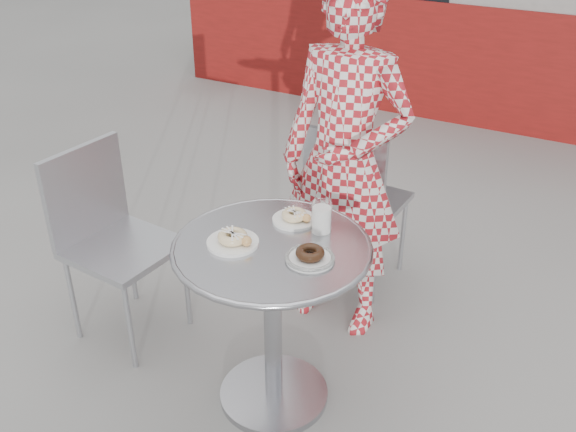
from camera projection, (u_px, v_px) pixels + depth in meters
The scene contains 9 objects.
ground at pixel (267, 394), 2.77m from camera, with size 60.00×60.00×0.00m, color #9D9B96.
bistro_table at pixel (272, 286), 2.48m from camera, with size 0.76×0.76×0.77m.
chair_far at pixel (357, 233), 3.42m from camera, with size 0.45×0.46×0.91m.
chair_left at pixel (127, 281), 3.02m from camera, with size 0.48×0.47×0.92m.
seated_person at pixel (345, 163), 2.85m from camera, with size 0.61×0.40×1.68m, color maroon.
plate_far at pixel (295, 217), 2.54m from camera, with size 0.17×0.17×0.05m.
plate_near at pixel (233, 239), 2.38m from camera, with size 0.20×0.20×0.05m.
plate_checker at pixel (310, 256), 2.29m from camera, with size 0.18×0.18×0.05m.
milk_cup at pixel (321, 218), 2.45m from camera, with size 0.08×0.08×0.13m.
Camera 1 is at (1.07, -1.74, 2.03)m, focal length 40.00 mm.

